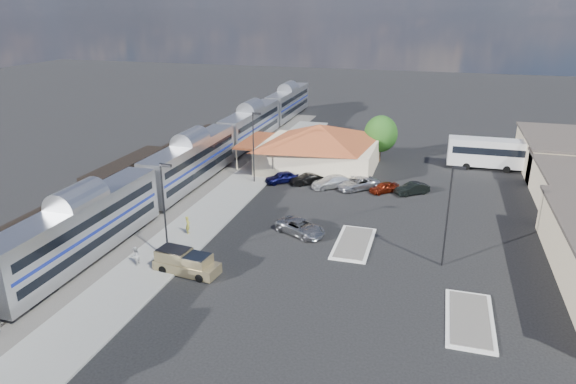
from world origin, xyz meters
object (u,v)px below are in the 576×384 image
(pickup_truck, at_px, (187,263))
(suv, at_px, (301,227))
(station_depot, at_px, (319,147))
(coach_bus, at_px, (497,153))

(pickup_truck, distance_m, suv, 12.39)
(station_depot, height_order, suv, station_depot)
(pickup_truck, relative_size, suv, 1.09)
(pickup_truck, height_order, coach_bus, coach_bus)
(suv, relative_size, coach_bus, 0.41)
(coach_bus, bearing_deg, suv, 143.33)
(suv, xyz_separation_m, coach_bus, (20.07, 27.83, 1.63))
(pickup_truck, relative_size, coach_bus, 0.45)
(station_depot, distance_m, coach_bus, 24.18)
(pickup_truck, bearing_deg, coach_bus, -29.32)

